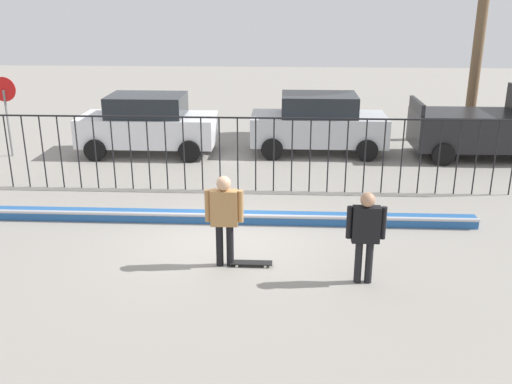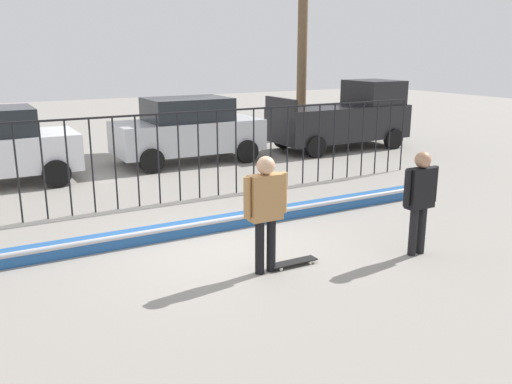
# 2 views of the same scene
# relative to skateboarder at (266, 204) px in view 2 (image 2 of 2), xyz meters

# --- Properties ---
(ground_plane) EXTENTS (60.00, 60.00, 0.00)m
(ground_plane) POSITION_rel_skateboarder_xyz_m (-0.11, 1.18, -1.07)
(ground_plane) COLOR gray
(bowl_coping_ledge) EXTENTS (11.00, 0.40, 0.27)m
(bowl_coping_ledge) POSITION_rel_skateboarder_xyz_m (-0.11, 2.18, -0.95)
(bowl_coping_ledge) COLOR #235699
(bowl_coping_ledge) RESTS_ON ground
(perimeter_fence) EXTENTS (14.04, 0.04, 1.96)m
(perimeter_fence) POSITION_rel_skateboarder_xyz_m (-0.11, 4.40, 0.13)
(perimeter_fence) COLOR black
(perimeter_fence) RESTS_ON ground
(skateboarder) EXTENTS (0.72, 0.27, 1.78)m
(skateboarder) POSITION_rel_skateboarder_xyz_m (0.00, 0.00, 0.00)
(skateboarder) COLOR black
(skateboarder) RESTS_ON ground
(skateboard) EXTENTS (0.80, 0.20, 0.07)m
(skateboard) POSITION_rel_skateboarder_xyz_m (0.50, -0.00, -1.01)
(skateboard) COLOR black
(skateboard) RESTS_ON ground
(camera_operator) EXTENTS (0.69, 0.26, 1.71)m
(camera_operator) POSITION_rel_skateboarder_xyz_m (2.54, -0.56, -0.04)
(camera_operator) COLOR black
(camera_operator) RESTS_ON ground
(parked_car_silver) EXTENTS (4.30, 2.12, 1.90)m
(parked_car_silver) POSITION_rel_skateboarder_xyz_m (2.18, 8.34, -0.10)
(parked_car_silver) COLOR #B7BABF
(parked_car_silver) RESTS_ON ground
(pickup_truck) EXTENTS (4.70, 2.12, 2.24)m
(pickup_truck) POSITION_rel_skateboarder_xyz_m (7.70, 7.99, -0.03)
(pickup_truck) COLOR black
(pickup_truck) RESTS_ON ground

